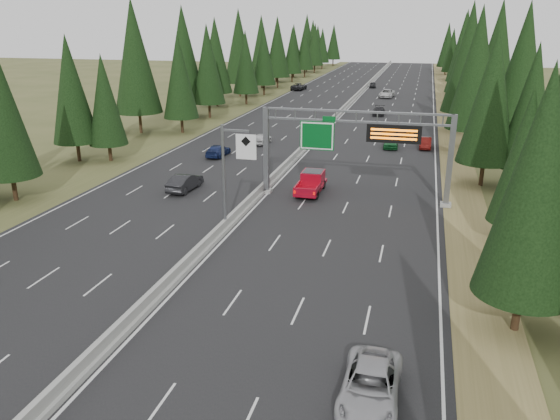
{
  "coord_description": "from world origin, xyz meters",
  "views": [
    {
      "loc": [
        13.7,
        -11.11,
        14.92
      ],
      "look_at": [
        5.55,
        20.0,
        3.82
      ],
      "focal_mm": 35.0,
      "sensor_mm": 36.0,
      "label": 1
    }
  ],
  "objects": [
    {
      "name": "hov_sign_pole",
      "position": [
        0.58,
        24.97,
        4.72
      ],
      "size": [
        2.8,
        0.5,
        8.0
      ],
      "color": "slate",
      "rests_on": "road"
    },
    {
      "name": "car_onc_near",
      "position": [
        -7.17,
        33.72,
        0.86
      ],
      "size": [
        1.87,
        4.79,
        1.55
      ],
      "primitive_type": "imported",
      "rotation": [
        0.0,
        0.0,
        3.09
      ],
      "color": "black",
      "rests_on": "road"
    },
    {
      "name": "car_ahead_dkred",
      "position": [
        14.29,
        57.82,
        0.74
      ],
      "size": [
        1.41,
        4.03,
        1.33
      ],
      "primitive_type": "imported",
      "rotation": [
        0.0,
        0.0,
        -0.0
      ],
      "color": "#520E0B",
      "rests_on": "road"
    },
    {
      "name": "shoulder_left",
      "position": [
        -17.8,
        80.0,
        0.03
      ],
      "size": [
        3.6,
        260.0,
        0.06
      ],
      "primitive_type": "cube",
      "color": "#424A22",
      "rests_on": "ground"
    },
    {
      "name": "sign_gantry",
      "position": [
        8.92,
        34.88,
        5.27
      ],
      "size": [
        16.75,
        0.98,
        7.8
      ],
      "color": "slate",
      "rests_on": "road"
    },
    {
      "name": "car_ahead_white",
      "position": [
        6.1,
        105.63,
        0.89
      ],
      "size": [
        3.2,
        6.05,
        1.62
      ],
      "primitive_type": "imported",
      "rotation": [
        0.0,
        0.0,
        -0.09
      ],
      "color": "silver",
      "rests_on": "road"
    },
    {
      "name": "car_onc_blue",
      "position": [
        -9.08,
        47.33,
        0.75
      ],
      "size": [
        1.87,
        4.59,
        1.33
      ],
      "primitive_type": "imported",
      "rotation": [
        0.0,
        0.0,
        3.14
      ],
      "color": "navy",
      "rests_on": "road"
    },
    {
      "name": "tree_row_left",
      "position": [
        -22.37,
        67.57,
        9.15
      ],
      "size": [
        11.8,
        241.72,
        18.14
      ],
      "color": "black",
      "rests_on": "ground"
    },
    {
      "name": "car_onc_white",
      "position": [
        -6.06,
        55.15,
        0.77
      ],
      "size": [
        1.83,
        4.14,
        1.39
      ],
      "primitive_type": "imported",
      "rotation": [
        0.0,
        0.0,
        3.09
      ],
      "color": "silver",
      "rests_on": "road"
    },
    {
      "name": "median_barrier",
      "position": [
        0.0,
        80.0,
        0.41
      ],
      "size": [
        0.7,
        260.0,
        0.85
      ],
      "color": "gray",
      "rests_on": "road"
    },
    {
      "name": "tree_row_right",
      "position": [
        22.01,
        64.47,
        9.36
      ],
      "size": [
        12.04,
        243.66,
        18.93
      ],
      "color": "black",
      "rests_on": "ground"
    },
    {
      "name": "road",
      "position": [
        0.0,
        80.0,
        0.04
      ],
      "size": [
        32.0,
        260.0,
        0.08
      ],
      "primitive_type": "cube",
      "color": "black",
      "rests_on": "ground"
    },
    {
      "name": "shoulder_right",
      "position": [
        17.8,
        80.0,
        0.03
      ],
      "size": [
        3.6,
        260.0,
        0.06
      ],
      "primitive_type": "cube",
      "color": "olive",
      "rests_on": "ground"
    },
    {
      "name": "car_ahead_far",
      "position": [
        1.5,
        122.99,
        0.74
      ],
      "size": [
        1.89,
        4.0,
        1.32
      ],
      "primitive_type": "imported",
      "rotation": [
        0.0,
        0.0,
        0.09
      ],
      "color": "black",
      "rests_on": "road"
    },
    {
      "name": "red_pickup",
      "position": [
        4.32,
        36.3,
        1.11
      ],
      "size": [
        2.03,
        5.69,
        1.85
      ],
      "color": "black",
      "rests_on": "road"
    },
    {
      "name": "car_onc_far",
      "position": [
        -14.5,
        113.83,
        0.87
      ],
      "size": [
        3.05,
        5.89,
        1.59
      ],
      "primitive_type": "imported",
      "rotation": [
        0.0,
        0.0,
        3.07
      ],
      "color": "black",
      "rests_on": "road"
    },
    {
      "name": "car_ahead_dkgrey",
      "position": [
        6.47,
        82.27,
        0.77
      ],
      "size": [
        2.07,
        4.81,
        1.38
      ],
      "primitive_type": "imported",
      "rotation": [
        0.0,
        0.0,
        0.03
      ],
      "color": "black",
      "rests_on": "road"
    },
    {
      "name": "car_ahead_green",
      "position": [
        10.12,
        57.12,
        0.83
      ],
      "size": [
        1.96,
        4.49,
        1.51
      ],
      "primitive_type": "imported",
      "rotation": [
        0.0,
        0.0,
        0.04
      ],
      "color": "#135524",
      "rests_on": "road"
    },
    {
      "name": "silver_minivan",
      "position": [
        12.53,
        8.0,
        0.8
      ],
      "size": [
        2.45,
        5.23,
        1.45
      ],
      "primitive_type": "imported",
      "rotation": [
        0.0,
        0.0,
        -0.01
      ],
      "color": "#A4A4A8",
      "rests_on": "road"
    }
  ]
}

